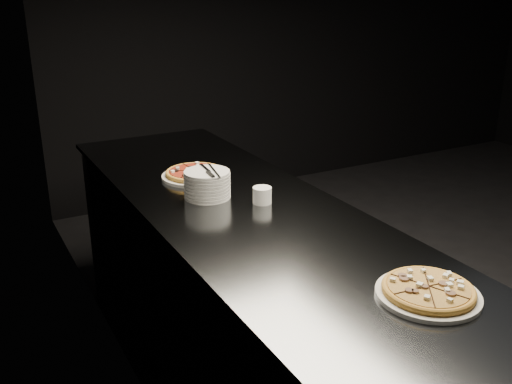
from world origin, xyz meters
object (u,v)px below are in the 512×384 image
pizza_mushroom (428,291)px  pizza_tomato (195,174)px  counter (243,308)px  ramekin (262,195)px  plate_stack (207,184)px  cutlery (210,171)px

pizza_mushroom → pizza_tomato: (-0.16, 1.25, 0.00)m
counter → ramekin: 0.50m
plate_stack → ramekin: plate_stack is taller
counter → ramekin: ramekin is taller
counter → pizza_mushroom: (0.13, -0.86, 0.48)m
counter → plate_stack: (-0.08, 0.14, 0.51)m
counter → pizza_mushroom: pizza_mushroom is taller
ramekin → plate_stack: bearing=134.5°
pizza_tomato → ramekin: 0.43m
counter → pizza_tomato: bearing=93.9°
pizza_tomato → ramekin: (0.11, -0.41, 0.02)m
pizza_tomato → plate_stack: plate_stack is taller
pizza_mushroom → cutlery: bearing=101.5°
pizza_mushroom → cutlery: (-0.20, 0.99, 0.09)m
plate_stack → ramekin: (0.16, -0.16, -0.02)m
counter → pizza_tomato: size_ratio=7.00×
pizza_tomato → plate_stack: (-0.05, -0.25, 0.04)m
plate_stack → counter: bearing=-60.6°
pizza_tomato → plate_stack: size_ratio=1.90×
cutlery → pizza_mushroom: bearing=-73.2°
pizza_mushroom → plate_stack: (-0.21, 1.00, 0.04)m
counter → ramekin: (0.08, -0.02, 0.49)m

